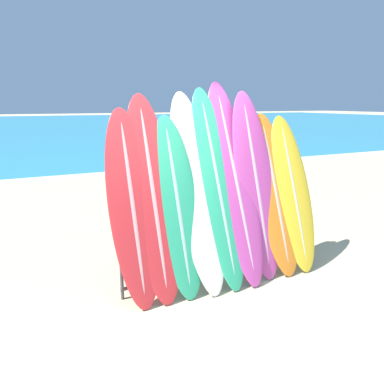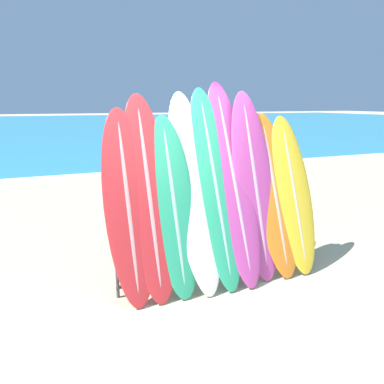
{
  "view_description": "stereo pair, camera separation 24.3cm",
  "coord_description": "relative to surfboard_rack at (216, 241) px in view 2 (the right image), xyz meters",
  "views": [
    {
      "loc": [
        -1.9,
        -3.17,
        2.19
      ],
      "look_at": [
        0.29,
        1.48,
        0.96
      ],
      "focal_mm": 35.0,
      "sensor_mm": 36.0,
      "label": 1
    },
    {
      "loc": [
        -1.68,
        -3.27,
        2.19
      ],
      "look_at": [
        0.29,
        1.48,
        0.96
      ],
      "focal_mm": 35.0,
      "sensor_mm": 36.0,
      "label": 2
    }
  ],
  "objects": [
    {
      "name": "ground_plane",
      "position": [
        -0.29,
        -0.68,
        -0.51
      ],
      "size": [
        160.0,
        160.0,
        0.0
      ],
      "primitive_type": "plane",
      "color": "#CCB789"
    },
    {
      "name": "ocean_water",
      "position": [
        -0.29,
        37.11,
        -0.5
      ],
      "size": [
        120.0,
        60.0,
        0.01
      ],
      "color": "teal",
      "rests_on": "ground_plane"
    },
    {
      "name": "surfboard_rack",
      "position": [
        0.0,
        0.0,
        0.0
      ],
      "size": [
        2.55,
        0.04,
        0.94
      ],
      "color": "#47474C",
      "rests_on": "ground_plane"
    },
    {
      "name": "surfboard_slot_0",
      "position": [
        -1.09,
        0.03,
        0.57
      ],
      "size": [
        0.54,
        0.84,
        2.15
      ],
      "color": "red",
      "rests_on": "ground_plane"
    },
    {
      "name": "surfboard_slot_1",
      "position": [
        -0.84,
        0.06,
        0.65
      ],
      "size": [
        0.56,
        0.93,
        2.31
      ],
      "color": "red",
      "rests_on": "ground_plane"
    },
    {
      "name": "surfboard_slot_2",
      "position": [
        -0.56,
        0.01,
        0.52
      ],
      "size": [
        0.53,
        0.84,
        2.06
      ],
      "color": "#289E70",
      "rests_on": "ground_plane"
    },
    {
      "name": "surfboard_slot_3",
      "position": [
        -0.27,
        0.08,
        0.67
      ],
      "size": [
        0.54,
        1.07,
        2.34
      ],
      "color": "silver",
      "rests_on": "ground_plane"
    },
    {
      "name": "surfboard_slot_4",
      "position": [
        0.01,
        0.09,
        0.69
      ],
      "size": [
        0.52,
        1.11,
        2.4
      ],
      "color": "#289E70",
      "rests_on": "ground_plane"
    },
    {
      "name": "surfboard_slot_5",
      "position": [
        0.27,
        0.11,
        0.73
      ],
      "size": [
        0.54,
        1.18,
        2.48
      ],
      "color": "#B23D8E",
      "rests_on": "ground_plane"
    },
    {
      "name": "surfboard_slot_6",
      "position": [
        0.56,
        0.06,
        0.67
      ],
      "size": [
        0.56,
        0.87,
        2.35
      ],
      "color": "#B23D8E",
      "rests_on": "ground_plane"
    },
    {
      "name": "surfboard_slot_7",
      "position": [
        0.84,
        0.02,
        0.53
      ],
      "size": [
        0.57,
        0.86,
        2.06
      ],
      "color": "orange",
      "rests_on": "ground_plane"
    },
    {
      "name": "surfboard_slot_8",
      "position": [
        1.12,
        -0.0,
        0.51
      ],
      "size": [
        0.56,
        0.84,
        2.03
      ],
      "color": "yellow",
      "rests_on": "ground_plane"
    },
    {
      "name": "person_near_water",
      "position": [
        0.85,
        5.2,
        0.32
      ],
      "size": [
        0.25,
        0.2,
        1.51
      ],
      "rotation": [
        0.0,
        0.0,
        3.26
      ],
      "color": "tan",
      "rests_on": "ground_plane"
    },
    {
      "name": "person_mid_beach",
      "position": [
        0.13,
        2.32,
        0.44
      ],
      "size": [
        0.28,
        0.3,
        1.73
      ],
      "rotation": [
        0.0,
        0.0,
        4.08
      ],
      "color": "#A87A5B",
      "rests_on": "ground_plane"
    }
  ]
}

